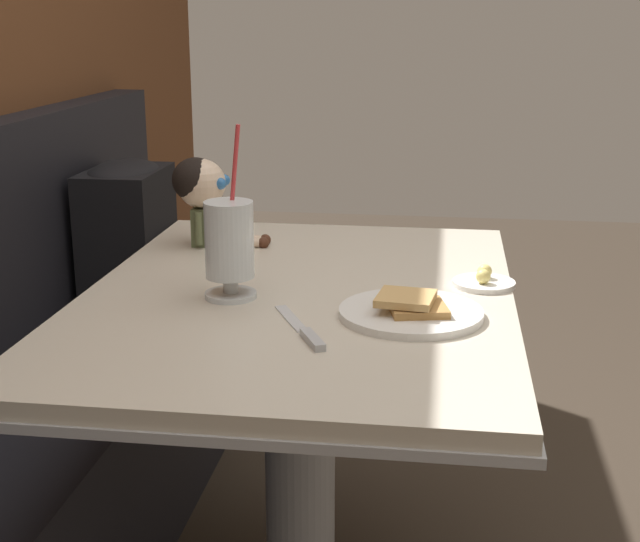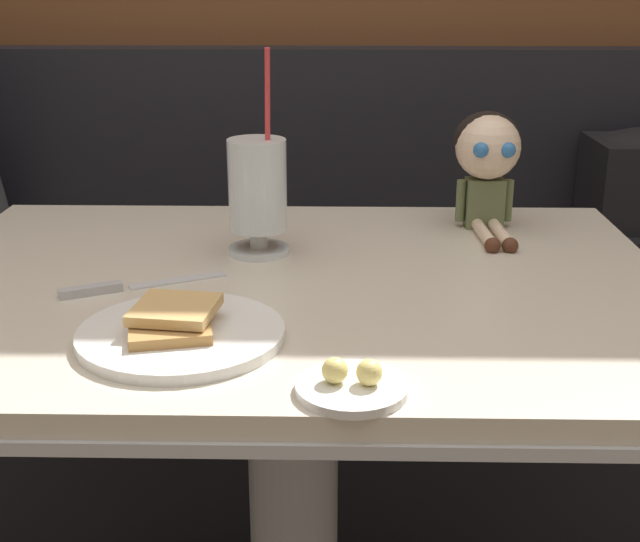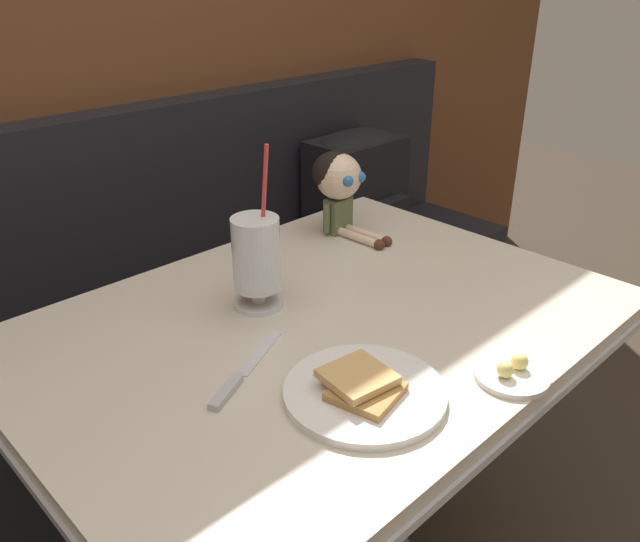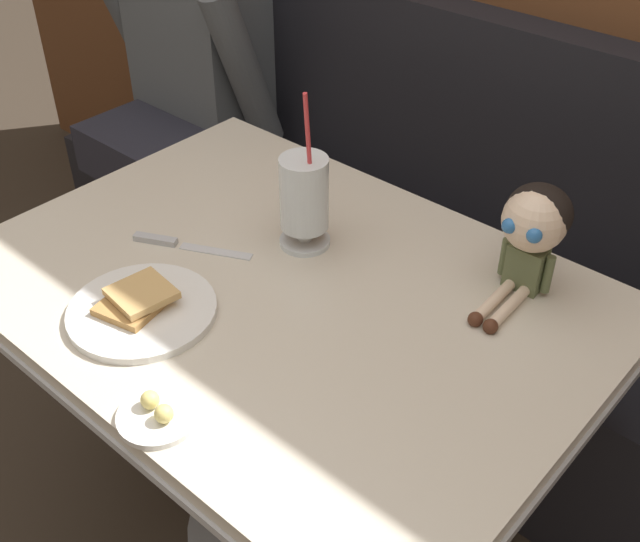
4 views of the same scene
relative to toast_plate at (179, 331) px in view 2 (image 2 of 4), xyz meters
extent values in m
cube|color=black|center=(0.12, 0.81, -0.53)|extent=(2.60, 0.48, 0.45)
cube|color=black|center=(0.12, 1.00, -0.03)|extent=(2.60, 0.10, 0.55)
cube|color=beige|center=(0.12, 0.22, -0.03)|extent=(1.10, 0.80, 0.03)
cube|color=#B7BABF|center=(0.12, 0.22, -0.05)|extent=(1.11, 0.81, 0.02)
cylinder|color=#A5A8AD|center=(0.12, 0.22, -0.38)|extent=(0.14, 0.14, 0.65)
cylinder|color=white|center=(0.00, 0.00, 0.00)|extent=(0.25, 0.25, 0.01)
cube|color=#B78447|center=(-0.01, -0.01, 0.01)|extent=(0.11, 0.11, 0.01)
cube|color=tan|center=(-0.01, 0.01, 0.02)|extent=(0.11, 0.11, 0.01)
cylinder|color=silver|center=(0.07, 0.33, -0.01)|extent=(0.10, 0.10, 0.01)
cylinder|color=silver|center=(0.07, 0.33, 0.01)|extent=(0.03, 0.03, 0.03)
cylinder|color=silver|center=(0.07, 0.33, 0.10)|extent=(0.09, 0.09, 0.14)
cylinder|color=brown|center=(0.07, 0.33, 0.09)|extent=(0.08, 0.08, 0.12)
cylinder|color=#DB383D|center=(0.08, 0.33, 0.19)|extent=(0.01, 0.03, 0.22)
cylinder|color=white|center=(0.20, -0.13, -0.01)|extent=(0.12, 0.12, 0.01)
sphere|color=#F4E07A|center=(0.19, -0.13, 0.01)|extent=(0.03, 0.03, 0.03)
sphere|color=#F4E07A|center=(0.22, -0.13, 0.01)|extent=(0.03, 0.03, 0.03)
cube|color=silver|center=(-0.04, 0.20, -0.01)|extent=(0.13, 0.08, 0.00)
cube|color=#B2B5BA|center=(-0.15, 0.15, -0.01)|extent=(0.08, 0.05, 0.01)
cube|color=#5B6642|center=(0.44, 0.49, 0.03)|extent=(0.07, 0.04, 0.08)
sphere|color=beige|center=(0.44, 0.49, 0.13)|extent=(0.11, 0.11, 0.11)
ellipsoid|color=black|center=(0.44, 0.50, 0.14)|extent=(0.12, 0.11, 0.10)
sphere|color=#2D6BB2|center=(0.42, 0.44, 0.13)|extent=(0.03, 0.03, 0.03)
sphere|color=#2D6BB2|center=(0.47, 0.44, 0.13)|extent=(0.03, 0.03, 0.03)
cylinder|color=beige|center=(0.43, 0.41, 0.00)|extent=(0.03, 0.12, 0.02)
cylinder|color=beige|center=(0.46, 0.41, 0.00)|extent=(0.03, 0.12, 0.02)
sphere|color=#4C2819|center=(0.43, 0.35, 0.00)|extent=(0.03, 0.03, 0.03)
sphere|color=#4C2819|center=(0.46, 0.35, 0.00)|extent=(0.03, 0.03, 0.03)
cylinder|color=#5B6642|center=(0.40, 0.49, 0.04)|extent=(0.02, 0.02, 0.07)
cylinder|color=#5B6642|center=(0.48, 0.49, 0.04)|extent=(0.02, 0.02, 0.07)
camera|label=1|loc=(-1.48, -0.05, 0.50)|focal=50.47mm
camera|label=2|loc=(0.19, -0.93, 0.41)|focal=47.59mm
camera|label=3|loc=(-0.60, -0.52, 0.59)|focal=35.93mm
camera|label=4|loc=(0.89, -0.55, 0.83)|focal=43.58mm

